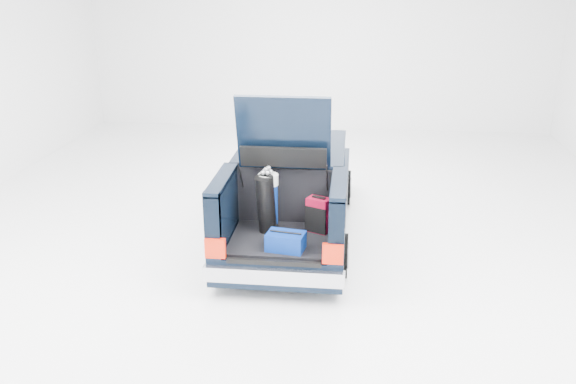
# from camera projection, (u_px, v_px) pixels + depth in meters

# --- Properties ---
(ground) EXTENTS (14.00, 14.00, 0.00)m
(ground) POSITION_uv_depth(u_px,v_px,m) (291.00, 234.00, 9.84)
(ground) COLOR white
(ground) RESTS_ON ground
(car) EXTENTS (1.87, 4.65, 2.47)m
(car) POSITION_uv_depth(u_px,v_px,m) (292.00, 192.00, 9.70)
(car) COLOR black
(car) RESTS_ON ground
(red_suitcase) EXTENTS (0.36, 0.32, 0.51)m
(red_suitcase) POSITION_uv_depth(u_px,v_px,m) (318.00, 215.00, 8.37)
(red_suitcase) COLOR maroon
(red_suitcase) RESTS_ON car
(black_golf_bag) EXTENTS (0.37, 0.42, 0.92)m
(black_golf_bag) POSITION_uv_depth(u_px,v_px,m) (266.00, 204.00, 8.28)
(black_golf_bag) COLOR black
(black_golf_bag) RESTS_ON car
(blue_golf_bag) EXTENTS (0.36, 0.36, 0.92)m
(blue_golf_bag) POSITION_uv_depth(u_px,v_px,m) (268.00, 202.00, 8.35)
(blue_golf_bag) COLOR black
(blue_golf_bag) RESTS_ON car
(blue_duffel) EXTENTS (0.53, 0.39, 0.25)m
(blue_duffel) POSITION_uv_depth(u_px,v_px,m) (286.00, 241.00, 7.86)
(blue_duffel) COLOR navy
(blue_duffel) RESTS_ON car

